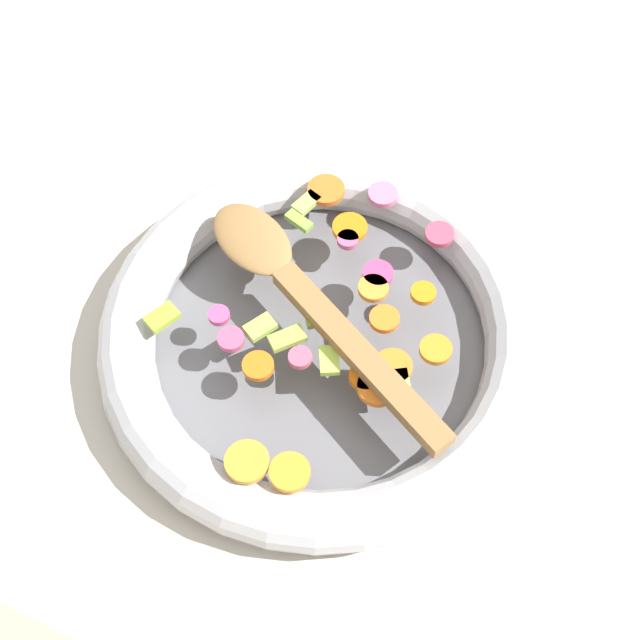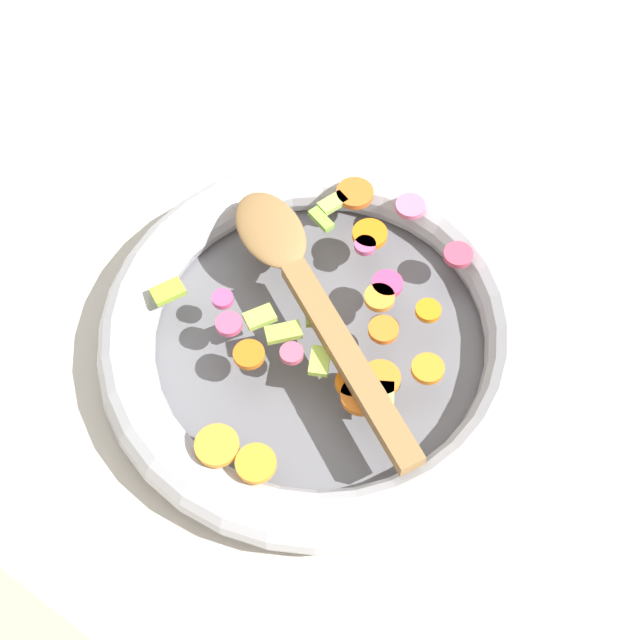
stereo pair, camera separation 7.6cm
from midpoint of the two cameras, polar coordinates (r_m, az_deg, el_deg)
name	(u,v)px [view 2 (the right image)]	position (r m, az deg, el deg)	size (l,w,h in m)	color
ground_plane	(320,348)	(0.80, 2.70, -2.06)	(4.00, 4.00, 0.00)	beige
skillet	(320,336)	(0.78, 2.77, -1.28)	(0.39, 0.39, 0.05)	slate
chopped_vegetables	(334,318)	(0.76, 3.76, -0.11)	(0.26, 0.32, 0.01)	orange
wooden_spoon	(306,289)	(0.76, 1.95, 1.77)	(0.28, 0.17, 0.01)	olive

